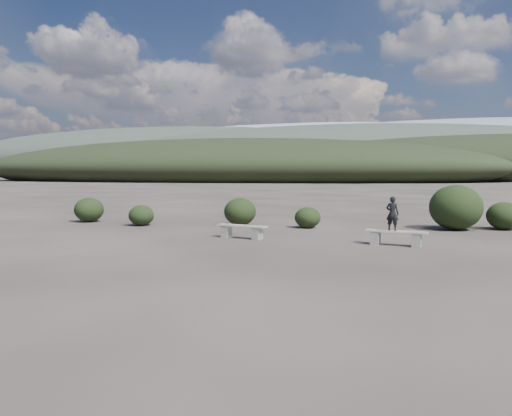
# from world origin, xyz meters

# --- Properties ---
(ground) EXTENTS (1200.00, 1200.00, 0.00)m
(ground) POSITION_xyz_m (0.00, 0.00, 0.00)
(ground) COLOR #292320
(ground) RESTS_ON ground
(bench_left) EXTENTS (1.71, 0.84, 0.42)m
(bench_left) POSITION_xyz_m (-1.42, 5.35, 0.25)
(bench_left) COLOR gray
(bench_left) RESTS_ON ground
(bench_right) EXTENTS (1.74, 0.77, 0.43)m
(bench_right) POSITION_xyz_m (3.17, 4.78, 0.26)
(bench_right) COLOR gray
(bench_right) RESTS_ON ground
(seated_person) EXTENTS (0.40, 0.32, 0.96)m
(seated_person) POSITION_xyz_m (3.07, 4.81, 0.91)
(seated_person) COLOR black
(seated_person) RESTS_ON bench_right
(shrub_a) EXTENTS (0.96, 0.96, 0.79)m
(shrub_a) POSITION_xyz_m (-6.05, 8.11, 0.39)
(shrub_a) COLOR black
(shrub_a) RESTS_ON ground
(shrub_b) EXTENTS (1.24, 1.24, 1.06)m
(shrub_b) POSITION_xyz_m (-2.36, 8.97, 0.53)
(shrub_b) COLOR black
(shrub_b) RESTS_ON ground
(shrub_c) EXTENTS (0.96, 0.96, 0.77)m
(shrub_c) POSITION_xyz_m (0.28, 8.64, 0.38)
(shrub_c) COLOR black
(shrub_c) RESTS_ON ground
(shrub_d) EXTENTS (1.83, 1.83, 1.60)m
(shrub_d) POSITION_xyz_m (5.50, 9.17, 0.80)
(shrub_d) COLOR black
(shrub_d) RESTS_ON ground
(shrub_e) EXTENTS (1.19, 1.19, 0.99)m
(shrub_e) POSITION_xyz_m (7.20, 9.56, 0.49)
(shrub_e) COLOR black
(shrub_e) RESTS_ON ground
(shrub_f) EXTENTS (1.18, 1.18, 1.00)m
(shrub_f) POSITION_xyz_m (-8.77, 8.98, 0.50)
(shrub_f) COLOR black
(shrub_f) RESTS_ON ground
(mountain_ridges) EXTENTS (500.00, 400.00, 56.00)m
(mountain_ridges) POSITION_xyz_m (-7.48, 339.06, 10.84)
(mountain_ridges) COLOR black
(mountain_ridges) RESTS_ON ground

